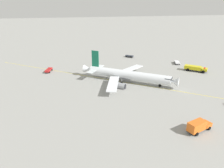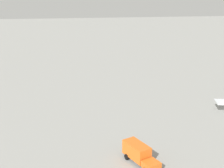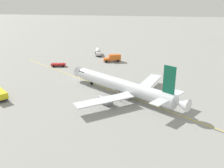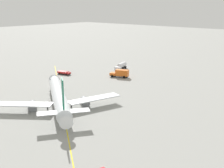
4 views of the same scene
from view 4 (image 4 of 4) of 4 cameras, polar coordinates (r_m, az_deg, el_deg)
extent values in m
plane|color=gray|center=(81.10, -11.60, -5.13)|extent=(600.00, 600.00, 0.00)
cylinder|color=silver|center=(83.35, -10.37, -2.35)|extent=(30.23, 21.97, 3.68)
cone|color=silver|center=(100.81, -11.19, 0.68)|extent=(4.44, 4.58, 3.50)
cone|color=silver|center=(65.88, -9.10, -6.81)|extent=(5.07, 4.83, 3.13)
cube|color=black|center=(98.48, -11.13, 0.83)|extent=(3.74, 3.94, 0.70)
ellipsoid|color=slate|center=(82.05, -10.25, -3.37)|extent=(11.99, 9.56, 2.02)
cube|color=#146B4C|center=(67.58, -9.58, -1.82)|extent=(2.79, 1.98, 6.80)
cube|color=silver|center=(68.84, -12.25, -5.60)|extent=(5.13, 5.88, 0.20)
cube|color=silver|center=(69.35, -6.60, -5.18)|extent=(5.13, 5.88, 0.20)
cube|color=silver|center=(80.95, -16.98, -3.79)|extent=(14.41, 12.39, 0.28)
cube|color=silver|center=(82.15, -3.53, -2.85)|extent=(7.70, 15.87, 0.28)
cylinder|color=gray|center=(83.22, -15.26, -4.19)|extent=(4.53, 4.12, 2.38)
cylinder|color=black|center=(85.09, -15.26, -3.76)|extent=(1.25, 1.76, 2.02)
cylinder|color=gray|center=(84.11, -5.33, -3.49)|extent=(4.53, 4.12, 2.38)
cylinder|color=black|center=(85.97, -5.55, -3.08)|extent=(1.25, 1.76, 2.02)
cylinder|color=#9EA0A5|center=(96.13, -10.94, -0.97)|extent=(0.20, 0.20, 1.78)
cylinder|color=black|center=(96.37, -10.91, -1.48)|extent=(1.08, 0.86, 1.10)
cylinder|color=#9EA0A5|center=(82.07, -12.49, -3.87)|extent=(0.20, 0.20, 1.78)
cylinder|color=black|center=(82.36, -12.45, -4.45)|extent=(1.08, 0.86, 1.10)
cylinder|color=#9EA0A5|center=(82.48, -7.98, -3.55)|extent=(0.20, 0.20, 1.78)
cylinder|color=black|center=(82.77, -7.96, -4.14)|extent=(1.08, 0.86, 1.10)
cube|color=#232326|center=(129.52, 1.72, 3.11)|extent=(4.36, 8.81, 0.20)
cube|color=silver|center=(126.62, 1.16, 3.14)|extent=(2.99, 2.98, 1.10)
cube|color=black|center=(125.60, 0.95, 3.12)|extent=(1.97, 0.64, 0.62)
cylinder|color=silver|center=(130.45, 1.95, 3.72)|extent=(3.70, 6.33, 2.12)
cylinder|color=black|center=(126.38, 1.67, 2.76)|extent=(0.58, 1.13, 1.10)
cylinder|color=black|center=(127.34, 0.68, 2.86)|extent=(0.58, 1.13, 1.10)
cylinder|color=black|center=(131.54, 2.68, 3.25)|extent=(0.58, 1.13, 1.10)
cylinder|color=black|center=(132.47, 1.72, 3.34)|extent=(0.58, 1.13, 1.10)
cube|color=#232326|center=(115.63, 1.41, 1.61)|extent=(7.61, 4.59, 0.20)
cube|color=orange|center=(116.32, 0.21, 2.00)|extent=(2.93, 3.02, 1.00)
cube|color=black|center=(116.62, -0.26, 2.12)|extent=(0.81, 1.88, 0.56)
cube|color=orange|center=(114.97, 1.99, 2.20)|extent=(5.49, 4.03, 2.40)
cylinder|color=black|center=(115.40, 0.01, 1.54)|extent=(1.03, 0.63, 1.00)
cylinder|color=black|center=(117.57, 0.40, 1.80)|extent=(1.03, 0.63, 1.00)
cylinder|color=black|center=(113.85, 2.35, 1.34)|extent=(1.03, 0.63, 1.00)
cylinder|color=black|center=(116.05, 2.71, 1.60)|extent=(1.03, 0.63, 1.00)
cube|color=#232326|center=(121.79, -9.32, 2.06)|extent=(5.91, 2.81, 0.20)
cube|color=red|center=(120.47, -8.60, 2.15)|extent=(2.07, 2.30, 0.65)
cube|color=black|center=(119.99, -8.32, 2.16)|extent=(0.42, 1.66, 0.36)
cube|color=red|center=(122.28, -9.68, 2.31)|extent=(4.10, 2.72, 0.70)
cube|color=red|center=(120.38, -8.60, 2.35)|extent=(0.87, 1.49, 0.16)
cylinder|color=black|center=(121.35, -8.29, 2.00)|extent=(0.80, 0.43, 0.76)
cylinder|color=black|center=(119.83, -8.88, 1.81)|extent=(0.80, 0.43, 0.76)
cylinder|color=black|center=(123.69, -9.69, 2.19)|extent=(0.80, 0.43, 0.76)
cylinder|color=black|center=(122.20, -10.28, 2.01)|extent=(0.80, 0.43, 0.76)
cube|color=yellow|center=(78.60, -9.42, -5.68)|extent=(104.13, 74.82, 0.01)
camera|label=1|loc=(136.22, 24.92, 15.90)|focal=35.30mm
camera|label=2|loc=(150.57, -7.81, 14.59)|focal=48.23mm
camera|label=3|loc=(56.94, -65.63, 5.54)|focal=39.44mm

